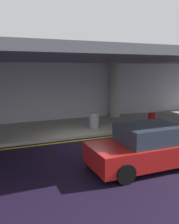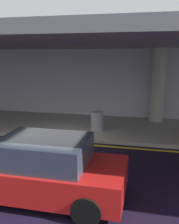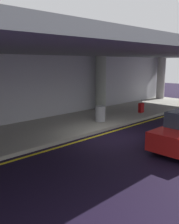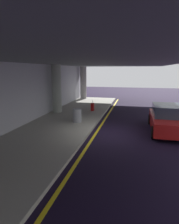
% 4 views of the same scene
% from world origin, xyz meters
% --- Properties ---
extents(ground_plane, '(60.00, 60.00, 0.00)m').
position_xyz_m(ground_plane, '(0.00, 0.00, 0.00)').
color(ground_plane, black).
extents(sidewalk, '(26.00, 4.20, 0.15)m').
position_xyz_m(sidewalk, '(0.00, 3.10, 0.07)').
color(sidewalk, '#9C9A8D').
rests_on(sidewalk, ground).
extents(lane_stripe_yellow, '(26.00, 0.14, 0.01)m').
position_xyz_m(lane_stripe_yellow, '(0.00, 0.72, 0.00)').
color(lane_stripe_yellow, yellow).
rests_on(lane_stripe_yellow, ground).
extents(support_column_left_mid, '(0.73, 0.73, 3.65)m').
position_xyz_m(support_column_left_mid, '(4.00, 4.66, 1.97)').
color(support_column_left_mid, '#98A092').
rests_on(support_column_left_mid, sidewalk).
extents(ceiling_overhang, '(28.00, 13.20, 0.30)m').
position_xyz_m(ceiling_overhang, '(0.00, 2.60, 3.95)').
color(ceiling_overhang, slate).
rests_on(ceiling_overhang, support_column_far_left).
extents(terminal_back_wall, '(26.00, 0.30, 3.80)m').
position_xyz_m(terminal_back_wall, '(0.00, 5.35, 1.90)').
color(terminal_back_wall, '#AFB0B8').
rests_on(terminal_back_wall, ground).
extents(car_red, '(4.10, 1.92, 1.50)m').
position_xyz_m(car_red, '(1.09, -3.13, 0.71)').
color(car_red, '#B31916').
rests_on(car_red, ground).
extents(trash_bin_steel, '(0.56, 0.56, 0.85)m').
position_xyz_m(trash_bin_steel, '(1.39, 2.24, 0.57)').
color(trash_bin_steel, gray).
rests_on(trash_bin_steel, sidewalk).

